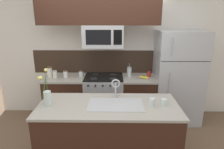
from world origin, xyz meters
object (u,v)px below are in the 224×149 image
object	(u,v)px
microwave	(103,36)
storage_jar_medium	(55,74)
refrigerator	(177,77)
storage_jar_tall	(50,72)
banana_bunch	(144,77)
drinking_glass	(152,102)
storage_jar_squat	(81,74)
stove_range	(104,98)
sink_faucet	(116,86)
spare_glass	(164,102)
storage_jar_short	(66,74)
french_press	(129,72)
coffee_tin	(149,74)
flower_vase	(47,97)

from	to	relation	value
microwave	storage_jar_medium	world-z (taller)	microwave
refrigerator	storage_jar_tall	bearing A→B (deg)	-179.48
banana_bunch	drinking_glass	distance (m)	1.23
storage_jar_squat	banana_bunch	xyz separation A→B (m)	(1.25, -0.09, -0.04)
storage_jar_medium	stove_range	bearing A→B (deg)	2.34
microwave	storage_jar_squat	xyz separation A→B (m)	(-0.46, 0.05, -0.75)
sink_faucet	microwave	bearing A→B (deg)	102.98
stove_range	storage_jar_tall	size ratio (longest dim) A/B	4.36
banana_bunch	stove_range	bearing A→B (deg)	175.66
storage_jar_squat	spare_glass	world-z (taller)	storage_jar_squat
storage_jar_short	spare_glass	world-z (taller)	storage_jar_short
refrigerator	banana_bunch	bearing A→B (deg)	-173.26
storage_jar_tall	drinking_glass	world-z (taller)	storage_jar_tall
refrigerator	storage_jar_tall	xyz separation A→B (m)	(-2.54, -0.02, 0.10)
refrigerator	sink_faucet	bearing A→B (deg)	-139.53
microwave	storage_jar_short	world-z (taller)	microwave
storage_jar_medium	storage_jar_short	world-z (taller)	storage_jar_short
french_press	coffee_tin	size ratio (longest dim) A/B	2.43
stove_range	storage_jar_medium	bearing A→B (deg)	-177.66
drinking_glass	stove_range	bearing A→B (deg)	119.36
microwave	storage_jar_short	distance (m)	1.05
refrigerator	french_press	world-z (taller)	refrigerator
storage_jar_tall	banana_bunch	distance (m)	1.86
microwave	storage_jar_medium	distance (m)	1.21
refrigerator	storage_jar_squat	xyz separation A→B (m)	(-1.92, 0.01, 0.06)
refrigerator	storage_jar_tall	size ratio (longest dim) A/B	8.57
french_press	storage_jar_short	bearing A→B (deg)	-176.22
storage_jar_tall	banana_bunch	world-z (taller)	storage_jar_tall
microwave	banana_bunch	size ratio (longest dim) A/B	3.91
refrigerator	storage_jar_medium	distance (m)	2.43
coffee_tin	flower_vase	xyz separation A→B (m)	(-1.61, -1.31, 0.07)
storage_jar_medium	french_press	size ratio (longest dim) A/B	0.54
spare_glass	storage_jar_squat	bearing A→B (deg)	136.65
storage_jar_tall	coffee_tin	world-z (taller)	storage_jar_tall
french_press	drinking_glass	size ratio (longest dim) A/B	2.24
coffee_tin	drinking_glass	bearing A→B (deg)	-97.62
storage_jar_short	flower_vase	world-z (taller)	flower_vase
microwave	coffee_tin	distance (m)	1.18
refrigerator	banana_bunch	size ratio (longest dim) A/B	9.59
stove_range	banana_bunch	world-z (taller)	banana_bunch
microwave	coffee_tin	size ratio (longest dim) A/B	6.77
french_press	flower_vase	xyz separation A→B (m)	(-1.22, -1.32, 0.02)
sink_faucet	drinking_glass	bearing A→B (deg)	-27.52
refrigerator	storage_jar_medium	size ratio (longest dim) A/B	12.72
storage_jar_medium	microwave	bearing A→B (deg)	1.09
storage_jar_tall	spare_glass	size ratio (longest dim) A/B	2.35
stove_range	flower_vase	size ratio (longest dim) A/B	1.87
refrigerator	sink_faucet	xyz separation A→B (m)	(-1.23, -1.05, 0.19)
banana_bunch	sink_faucet	distance (m)	1.13
storage_jar_squat	drinking_glass	world-z (taller)	storage_jar_squat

